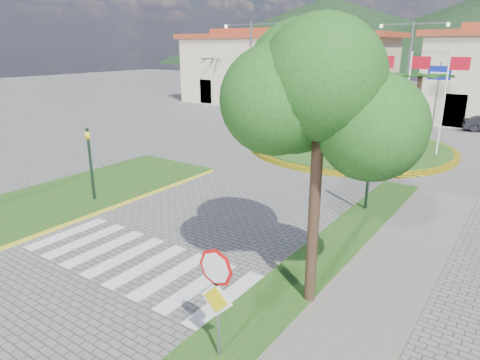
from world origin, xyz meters
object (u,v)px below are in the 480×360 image
Objects in this scene: roundabout_island at (350,147)px; stop_sign at (217,288)px; deciduous_tree at (320,101)px; white_van at (277,111)px; car_dark_a at (374,118)px.

stop_sign is at bearing -76.27° from roundabout_island.
white_van is at bearing 121.88° from deciduous_tree.
roundabout_island reaches higher than car_dark_a.
stop_sign is 30.38m from car_dark_a.
car_dark_a is at bearing 100.26° from roundabout_island.
deciduous_tree is at bearing 78.82° from stop_sign.
roundabout_island is 4.79× the size of stop_sign.
white_van is (-10.19, 8.21, 0.43)m from roundabout_island.
white_van is at bearing 118.10° from stop_sign.
white_van is 1.31× the size of car_dark_a.
car_dark_a is at bearing -105.16° from white_van.
deciduous_tree reaches higher than white_van.
stop_sign is 4.59m from deciduous_tree.
roundabout_island is 1.87× the size of deciduous_tree.
stop_sign is 0.61× the size of white_van.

